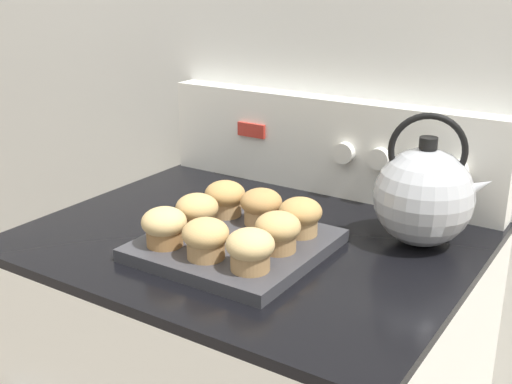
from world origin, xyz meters
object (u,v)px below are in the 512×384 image
at_px(muffin_pan, 235,245).
at_px(muffin_r1_c2, 278,231).
at_px(muffin_r0_c1, 206,238).
at_px(muffin_r2_c0, 225,198).
at_px(tea_kettle, 424,195).
at_px(muffin_r1_c0, 197,212).
at_px(muffin_r0_c2, 250,249).
at_px(muffin_r0_c0, 164,226).
at_px(muffin_r2_c1, 261,206).
at_px(muffin_r2_c2, 300,216).

bearing_deg(muffin_pan, muffin_r1_c2, 1.12).
bearing_deg(muffin_r0_c1, muffin_r1_c2, 46.86).
bearing_deg(muffin_r2_c0, muffin_r0_c1, -63.68).
distance_m(muffin_pan, tea_kettle, 0.34).
bearing_deg(muffin_r0_c1, muffin_r1_c0, 134.53).
xyz_separation_m(muffin_pan, muffin_r1_c0, (-0.08, -0.00, 0.05)).
bearing_deg(muffin_r2_c0, muffin_r0_c2, -45.05).
distance_m(muffin_r0_c0, muffin_r2_c0, 0.17).
relative_size(muffin_r1_c2, muffin_r2_c1, 1.00).
bearing_deg(muffin_r2_c1, muffin_r0_c0, -116.45).
relative_size(muffin_r0_c1, muffin_r2_c1, 1.00).
height_order(muffin_r0_c0, tea_kettle, tea_kettle).
relative_size(muffin_r2_c0, muffin_r2_c1, 1.00).
distance_m(muffin_r0_c1, muffin_r1_c2, 0.12).
height_order(muffin_r1_c2, muffin_r2_c1, same).
bearing_deg(muffin_r2_c1, muffin_r1_c0, -133.08).
height_order(muffin_r1_c0, muffin_r1_c2, same).
distance_m(muffin_r0_c0, muffin_r0_c2, 0.17).
height_order(muffin_r0_c1, muffin_r2_c2, same).
bearing_deg(muffin_r0_c0, muffin_r1_c0, 87.15).
bearing_deg(muffin_pan, muffin_r1_c0, -179.64).
xyz_separation_m(muffin_r0_c2, muffin_r2_c1, (-0.09, 0.17, 0.00)).
height_order(muffin_r0_c0, muffin_r2_c2, same).
distance_m(muffin_r1_c0, muffin_r2_c2, 0.18).
bearing_deg(muffin_r2_c0, muffin_r2_c2, -1.54).
height_order(muffin_r0_c0, muffin_r1_c0, same).
height_order(muffin_r0_c2, muffin_r2_c1, same).
bearing_deg(muffin_r0_c0, muffin_r1_c2, 26.80).
bearing_deg(muffin_r0_c0, muffin_pan, 44.38).
xyz_separation_m(muffin_r2_c0, muffin_r2_c1, (0.08, -0.00, 0.00)).
height_order(muffin_pan, muffin_r0_c2, muffin_r0_c2).
relative_size(muffin_r1_c0, muffin_r1_c2, 1.00).
distance_m(muffin_r1_c2, muffin_r2_c2, 0.08).
distance_m(muffin_pan, muffin_r0_c1, 0.10).
relative_size(muffin_pan, muffin_r0_c2, 3.84).
bearing_deg(muffin_r2_c1, muffin_r0_c1, -88.73).
distance_m(muffin_r1_c0, muffin_r2_c0, 0.09).
height_order(muffin_r2_c1, muffin_r2_c2, same).
height_order(muffin_r0_c2, muffin_r2_c2, same).
bearing_deg(muffin_r0_c2, muffin_r0_c0, -179.68).
height_order(muffin_r0_c0, muffin_r0_c1, same).
relative_size(muffin_r0_c1, muffin_r0_c2, 1.00).
distance_m(muffin_r1_c2, muffin_r2_c0, 0.19).
height_order(muffin_r0_c2, muffin_r2_c0, same).
bearing_deg(muffin_r0_c1, muffin_r2_c1, 91.27).
distance_m(muffin_r0_c2, muffin_r2_c2, 0.17).
xyz_separation_m(muffin_pan, tea_kettle, (0.26, 0.21, 0.08)).
xyz_separation_m(muffin_r2_c0, muffin_r2_c2, (0.17, -0.00, 0.00)).
distance_m(muffin_r1_c0, muffin_r1_c2, 0.17).
relative_size(muffin_r2_c0, tea_kettle, 0.32).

